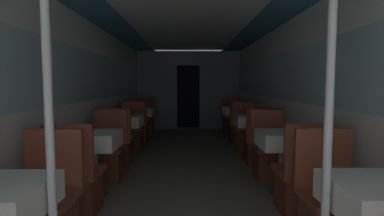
# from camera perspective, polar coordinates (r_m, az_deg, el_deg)

# --- Properties ---
(wall_left) EXTENTS (0.05, 10.24, 2.21)m
(wall_left) POSITION_cam_1_polar(r_m,az_deg,el_deg) (4.76, -18.71, 2.65)
(wall_left) COLOR silver
(wall_left) RESTS_ON ground_plane
(wall_right) EXTENTS (0.05, 10.24, 2.21)m
(wall_right) POSITION_cam_1_polar(r_m,az_deg,el_deg) (4.77, 17.40, 2.69)
(wall_right) COLOR silver
(wall_right) RESTS_ON ground_plane
(ceiling_panel) EXTENTS (2.95, 10.24, 0.07)m
(ceiling_panel) POSITION_cam_1_polar(r_m,az_deg,el_deg) (4.63, -0.66, 16.57)
(ceiling_panel) COLOR silver
(ceiling_panel) RESTS_ON wall_left
(bulkhead_far) EXTENTS (2.89, 0.09, 2.21)m
(bulkhead_far) POSITION_cam_1_polar(r_m,az_deg,el_deg) (8.53, -0.70, 3.35)
(bulkhead_far) COLOR slate
(bulkhead_far) RESTS_ON ground_plane
(chair_left_far_0) EXTENTS (0.47, 0.47, 0.93)m
(chair_left_far_0) POSITION_cam_1_polar(r_m,az_deg,el_deg) (2.70, -26.21, -18.01)
(chair_left_far_0) COLOR brown
(chair_left_far_0) RESTS_ON ground_plane
(support_pole_left_0) EXTENTS (0.05, 0.05, 2.21)m
(support_pole_left_0) POSITION_cam_1_polar(r_m,az_deg,el_deg) (1.86, -25.57, -1.85)
(support_pole_left_0) COLOR silver
(support_pole_left_0) RESTS_ON ground_plane
(dining_table_left_1) EXTENTS (0.56, 0.56, 0.74)m
(dining_table_left_1) POSITION_cam_1_polar(r_m,az_deg,el_deg) (3.71, -18.20, -6.28)
(dining_table_left_1) COLOR #4C4C51
(dining_table_left_1) RESTS_ON ground_plane
(chair_left_near_1) EXTENTS (0.47, 0.47, 0.93)m
(chair_left_near_1) POSITION_cam_1_polar(r_m,az_deg,el_deg) (3.27, -21.12, -13.83)
(chair_left_near_1) COLOR brown
(chair_left_near_1) RESTS_ON ground_plane
(chair_left_far_1) EXTENTS (0.47, 0.47, 0.93)m
(chair_left_far_1) POSITION_cam_1_polar(r_m,az_deg,el_deg) (4.31, -15.80, -9.18)
(chair_left_far_1) COLOR brown
(chair_left_far_1) RESTS_ON ground_plane
(dining_table_left_2) EXTENTS (0.56, 0.56, 0.74)m
(dining_table_left_2) POSITION_cam_1_polar(r_m,az_deg,el_deg) (5.43, -12.52, -2.73)
(dining_table_left_2) COLOR #4C4C51
(dining_table_left_2) RESTS_ON ground_plane
(chair_left_near_2) EXTENTS (0.47, 0.47, 0.93)m
(chair_left_near_2) POSITION_cam_1_polar(r_m,az_deg,el_deg) (4.94, -13.81, -7.39)
(chair_left_near_2) COLOR brown
(chair_left_near_2) RESTS_ON ground_plane
(chair_left_far_2) EXTENTS (0.47, 0.47, 0.93)m
(chair_left_far_2) POSITION_cam_1_polar(r_m,az_deg,el_deg) (6.03, -11.36, -5.15)
(chair_left_far_2) COLOR brown
(chair_left_far_2) RESTS_ON ground_plane
(dining_table_left_3) EXTENTS (0.56, 0.56, 0.74)m
(dining_table_left_3) POSITION_cam_1_polar(r_m,az_deg,el_deg) (7.19, -9.61, -0.89)
(dining_table_left_3) COLOR #4C4C51
(dining_table_left_3) RESTS_ON ground_plane
(chair_left_near_3) EXTENTS (0.47, 0.47, 0.93)m
(chair_left_near_3) POSITION_cam_1_polar(r_m,az_deg,el_deg) (6.67, -10.32, -4.19)
(chair_left_near_3) COLOR brown
(chair_left_near_3) RESTS_ON ground_plane
(chair_left_far_3) EXTENTS (0.47, 0.47, 0.93)m
(chair_left_far_3) POSITION_cam_1_polar(r_m,az_deg,el_deg) (7.78, -8.93, -2.90)
(chair_left_far_3) COLOR brown
(chair_left_far_3) RESTS_ON ground_plane
(dining_table_right_0) EXTENTS (0.56, 0.56, 0.74)m
(dining_table_right_0) POSITION_cam_1_polar(r_m,az_deg,el_deg) (2.13, 32.33, -14.96)
(dining_table_right_0) COLOR #4C4C51
(dining_table_right_0) RESTS_ON ground_plane
(chair_right_far_0) EXTENTS (0.47, 0.47, 0.93)m
(chair_right_far_0) POSITION_cam_1_polar(r_m,az_deg,el_deg) (2.71, 25.10, -17.90)
(chair_right_far_0) COLOR brown
(chair_right_far_0) RESTS_ON ground_plane
(support_pole_right_0) EXTENTS (0.05, 0.05, 2.21)m
(support_pole_right_0) POSITION_cam_1_polar(r_m,az_deg,el_deg) (1.87, 24.58, -1.79)
(support_pole_right_0) COLOR silver
(support_pole_right_0) RESTS_ON ground_plane
(dining_table_right_1) EXTENTS (0.56, 0.56, 0.74)m
(dining_table_right_1) POSITION_cam_1_polar(r_m,az_deg,el_deg) (3.72, 16.97, -6.24)
(dining_table_right_1) COLOR #4C4C51
(dining_table_right_1) RESTS_ON ground_plane
(chair_right_near_1) EXTENTS (0.47, 0.47, 0.93)m
(chair_right_near_1) POSITION_cam_1_polar(r_m,az_deg,el_deg) (3.28, 19.94, -13.76)
(chair_right_near_1) COLOR brown
(chair_right_near_1) RESTS_ON ground_plane
(chair_right_far_1) EXTENTS (0.47, 0.47, 0.93)m
(chair_right_far_1) POSITION_cam_1_polar(r_m,az_deg,el_deg) (4.32, 14.54, -9.14)
(chair_right_far_1) COLOR brown
(chair_right_far_1) RESTS_ON ground_plane
(dining_table_right_2) EXTENTS (0.56, 0.56, 0.74)m
(dining_table_right_2) POSITION_cam_1_polar(r_m,az_deg,el_deg) (5.43, 11.20, -2.70)
(dining_table_right_2) COLOR #4C4C51
(dining_table_right_2) RESTS_ON ground_plane
(chair_right_near_2) EXTENTS (0.47, 0.47, 0.93)m
(chair_right_near_2) POSITION_cam_1_polar(r_m,az_deg,el_deg) (4.94, 12.52, -7.35)
(chair_right_near_2) COLOR brown
(chair_right_near_2) RESTS_ON ground_plane
(chair_right_far_2) EXTENTS (0.47, 0.47, 0.93)m
(chair_right_far_2) POSITION_cam_1_polar(r_m,az_deg,el_deg) (6.03, 10.03, -5.12)
(chair_right_far_2) COLOR brown
(chair_right_far_2) RESTS_ON ground_plane
(dining_table_right_3) EXTENTS (0.56, 0.56, 0.74)m
(dining_table_right_3) POSITION_cam_1_polar(r_m,az_deg,el_deg) (7.19, 8.24, -0.87)
(dining_table_right_3) COLOR #4C4C51
(dining_table_right_3) RESTS_ON ground_plane
(chair_right_near_3) EXTENTS (0.47, 0.47, 0.93)m
(chair_right_near_3) POSITION_cam_1_polar(r_m,az_deg,el_deg) (6.67, 8.97, -4.17)
(chair_right_near_3) COLOR brown
(chair_right_near_3) RESTS_ON ground_plane
(chair_right_far_3) EXTENTS (0.47, 0.47, 0.93)m
(chair_right_far_3) POSITION_cam_1_polar(r_m,az_deg,el_deg) (7.79, 7.56, -2.88)
(chair_right_far_3) COLOR brown
(chair_right_far_3) RESTS_ON ground_plane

